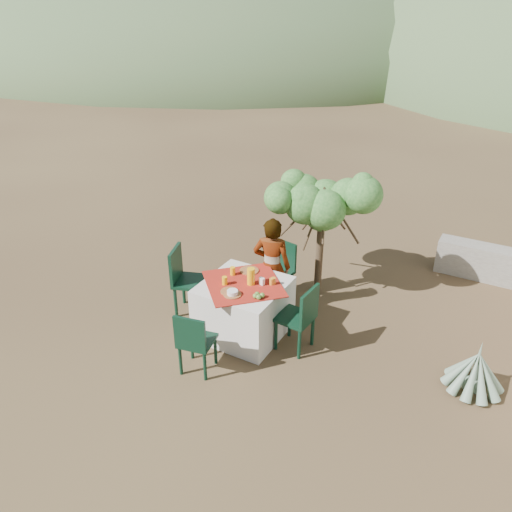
{
  "coord_description": "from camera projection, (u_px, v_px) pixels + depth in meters",
  "views": [
    {
      "loc": [
        3.29,
        -4.47,
        4.02
      ],
      "look_at": [
        0.4,
        0.65,
        0.97
      ],
      "focal_mm": 35.0,
      "sensor_mm": 36.0,
      "label": 1
    }
  ],
  "objects": [
    {
      "name": "plate_far",
      "position": [
        249.0,
        271.0,
        6.68
      ],
      "size": [
        0.26,
        0.26,
        0.01
      ],
      "primitive_type": "cylinder",
      "color": "brown",
      "rests_on": "table"
    },
    {
      "name": "person",
      "position": [
        272.0,
        267.0,
        6.88
      ],
      "size": [
        0.6,
        0.47,
        1.44
      ],
      "primitive_type": "imported",
      "rotation": [
        0.0,
        0.0,
        3.41
      ],
      "color": "#8C6651",
      "rests_on": "ground"
    },
    {
      "name": "plate_near",
      "position": [
        229.0,
        291.0,
        6.2
      ],
      "size": [
        0.22,
        0.22,
        0.01
      ],
      "primitive_type": "cylinder",
      "color": "brown",
      "rests_on": "table"
    },
    {
      "name": "chair_right",
      "position": [
        301.0,
        316.0,
        6.19
      ],
      "size": [
        0.45,
        0.45,
        0.92
      ],
      "rotation": [
        0.0,
        0.0,
        4.64
      ],
      "color": "black",
      "rests_on": "ground"
    },
    {
      "name": "napkin_holder",
      "position": [
        262.0,
        281.0,
        6.35
      ],
      "size": [
        0.08,
        0.07,
        0.1
      ],
      "primitive_type": "cube",
      "rotation": [
        0.0,
        0.0,
        -0.35
      ],
      "color": "white",
      "rests_on": "table"
    },
    {
      "name": "glass_near",
      "position": [
        225.0,
        281.0,
        6.35
      ],
      "size": [
        0.07,
        0.07,
        0.11
      ],
      "primitive_type": "cylinder",
      "color": "#FFB210",
      "rests_on": "table"
    },
    {
      "name": "chair_near",
      "position": [
        194.0,
        341.0,
        5.8
      ],
      "size": [
        0.46,
        0.46,
        0.84
      ],
      "rotation": [
        0.0,
        0.0,
        3.33
      ],
      "color": "black",
      "rests_on": "ground"
    },
    {
      "name": "chair_far",
      "position": [
        280.0,
        268.0,
        7.33
      ],
      "size": [
        0.48,
        0.48,
        0.88
      ],
      "rotation": [
        0.0,
        0.0,
        -0.2
      ],
      "color": "black",
      "rests_on": "ground"
    },
    {
      "name": "fruit_cluster",
      "position": [
        258.0,
        296.0,
        6.07
      ],
      "size": [
        0.13,
        0.12,
        0.06
      ],
      "color": "olive",
      "rests_on": "table"
    },
    {
      "name": "white_bowl",
      "position": [
        232.0,
        292.0,
        6.13
      ],
      "size": [
        0.14,
        0.14,
        0.05
      ],
      "primitive_type": "cylinder",
      "color": "white",
      "rests_on": "bowl_plate"
    },
    {
      "name": "chair_left",
      "position": [
        185.0,
        277.0,
        6.96
      ],
      "size": [
        0.58,
        0.58,
        0.98
      ],
      "rotation": [
        0.0,
        0.0,
        1.91
      ],
      "color": "black",
      "rests_on": "ground"
    },
    {
      "name": "jar_right",
      "position": [
        273.0,
        281.0,
        6.36
      ],
      "size": [
        0.06,
        0.06,
        0.09
      ],
      "primitive_type": "cylinder",
      "color": "orange",
      "rests_on": "table"
    },
    {
      "name": "table",
      "position": [
        244.0,
        308.0,
        6.57
      ],
      "size": [
        1.3,
        1.3,
        0.76
      ],
      "color": "white",
      "rests_on": "ground"
    },
    {
      "name": "ground",
      "position": [
        207.0,
        332.0,
        6.75
      ],
      "size": [
        160.0,
        160.0,
        0.0
      ],
      "primitive_type": "plane",
      "color": "#3C271B",
      "rests_on": "ground"
    },
    {
      "name": "juice_pitcher",
      "position": [
        251.0,
        276.0,
        6.33
      ],
      "size": [
        0.1,
        0.1,
        0.22
      ],
      "primitive_type": "cylinder",
      "color": "#FFB210",
      "rests_on": "table"
    },
    {
      "name": "jar_left",
      "position": [
        272.0,
        282.0,
        6.35
      ],
      "size": [
        0.06,
        0.06,
        0.09
      ],
      "primitive_type": "cylinder",
      "color": "orange",
      "rests_on": "table"
    },
    {
      "name": "agave",
      "position": [
        475.0,
        371.0,
        5.66
      ],
      "size": [
        0.69,
        0.69,
        0.73
      ],
      "rotation": [
        0.0,
        0.0,
        0.24
      ],
      "color": "gray",
      "rests_on": "ground"
    },
    {
      "name": "hill_near_left",
      "position": [
        235.0,
        57.0,
        37.78
      ],
      "size": [
        40.0,
        40.0,
        16.0
      ],
      "primitive_type": "ellipsoid",
      "color": "#354F2C",
      "rests_on": "ground"
    },
    {
      "name": "shrub_tree",
      "position": [
        327.0,
        208.0,
        7.11
      ],
      "size": [
        1.45,
        1.42,
        1.71
      ],
      "color": "#4D3B26",
      "rests_on": "ground"
    },
    {
      "name": "glass_far",
      "position": [
        233.0,
        271.0,
        6.57
      ],
      "size": [
        0.07,
        0.07,
        0.11
      ],
      "primitive_type": "cylinder",
      "color": "#FFB210",
      "rests_on": "table"
    },
    {
      "name": "hill_far_center",
      "position": [
        475.0,
        44.0,
        48.66
      ],
      "size": [
        60.0,
        60.0,
        24.0
      ],
      "primitive_type": "ellipsoid",
      "color": "slate",
      "rests_on": "ground"
    },
    {
      "name": "bowl_plate",
      "position": [
        233.0,
        294.0,
        6.14
      ],
      "size": [
        0.22,
        0.22,
        0.01
      ],
      "primitive_type": "cylinder",
      "color": "brown",
      "rests_on": "table"
    }
  ]
}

